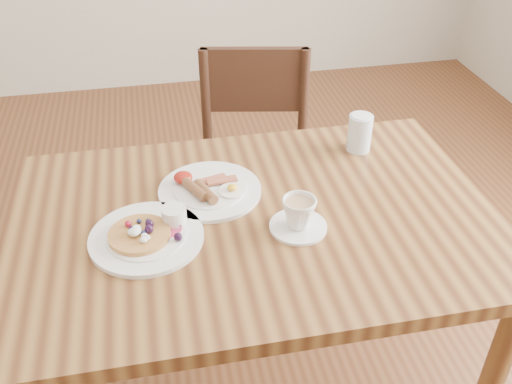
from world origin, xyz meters
TOP-DOWN VIEW (x-y plane):
  - dining_table at (0.00, 0.00)m, footprint 1.20×0.80m
  - chair_far at (0.12, 0.64)m, footprint 0.49×0.49m
  - pancake_plate at (-0.27, -0.04)m, footprint 0.27×0.27m
  - breakfast_plate at (-0.10, 0.12)m, footprint 0.27×0.27m
  - teacup_saucer at (0.09, -0.07)m, footprint 0.14×0.14m
  - water_glass at (0.36, 0.25)m, footprint 0.07×0.07m

SIDE VIEW (x-z plane):
  - chair_far at x=0.12m, z-range 0.05..0.93m
  - dining_table at x=0.00m, z-range 0.28..1.03m
  - breakfast_plate at x=-0.10m, z-range 0.74..0.78m
  - pancake_plate at x=-0.27m, z-range 0.74..0.79m
  - teacup_saucer at x=0.09m, z-range 0.75..0.83m
  - water_glass at x=0.36m, z-range 0.75..0.86m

